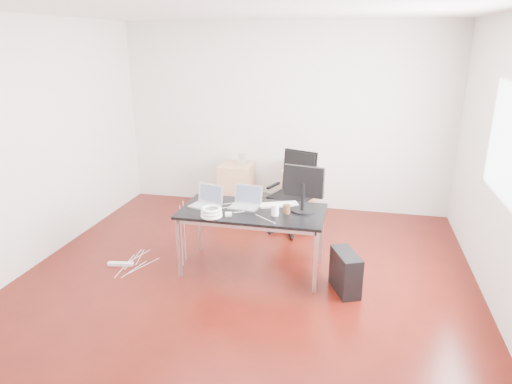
% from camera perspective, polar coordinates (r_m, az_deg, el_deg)
% --- Properties ---
extents(room_shell, '(5.00, 5.00, 5.00)m').
position_cam_1_polar(room_shell, '(4.61, -1.06, 4.38)').
color(room_shell, '#3C0B06').
rests_on(room_shell, ground).
extents(desk, '(1.60, 0.80, 0.73)m').
position_cam_1_polar(desk, '(5.09, -0.44, -2.83)').
color(desk, black).
rests_on(desk, ground).
extents(office_chair, '(0.62, 0.63, 1.08)m').
position_cam_1_polar(office_chair, '(6.23, 4.72, 0.47)').
color(office_chair, black).
rests_on(office_chair, ground).
extents(filing_cabinet_left, '(0.50, 0.50, 0.70)m').
position_cam_1_polar(filing_cabinet_left, '(7.15, -2.41, 0.76)').
color(filing_cabinet_left, tan).
rests_on(filing_cabinet_left, ground).
extents(filing_cabinet_right, '(0.50, 0.50, 0.70)m').
position_cam_1_polar(filing_cabinet_right, '(6.97, 5.47, 0.21)').
color(filing_cabinet_right, tan).
rests_on(filing_cabinet_right, ground).
extents(pc_tower, '(0.36, 0.49, 0.44)m').
position_cam_1_polar(pc_tower, '(4.93, 11.12, -9.79)').
color(pc_tower, black).
rests_on(pc_tower, ground).
extents(wastebasket, '(0.24, 0.24, 0.28)m').
position_cam_1_polar(wastebasket, '(7.01, 0.83, -1.42)').
color(wastebasket, black).
rests_on(wastebasket, ground).
extents(power_strip, '(0.31, 0.11, 0.04)m').
position_cam_1_polar(power_strip, '(5.67, -16.58, -8.61)').
color(power_strip, white).
rests_on(power_strip, ground).
extents(laptop_left, '(0.39, 0.34, 0.23)m').
position_cam_1_polar(laptop_left, '(5.21, -6.13, -1.13)').
color(laptop_left, silver).
rests_on(laptop_left, desk).
extents(laptop_right, '(0.36, 0.30, 0.23)m').
position_cam_1_polar(laptop_right, '(5.16, -1.25, -1.25)').
color(laptop_right, silver).
rests_on(laptop_right, desk).
extents(monitor, '(0.45, 0.26, 0.51)m').
position_cam_1_polar(monitor, '(4.99, 5.96, 0.72)').
color(monitor, black).
rests_on(monitor, desk).
extents(keyboard, '(0.46, 0.30, 0.02)m').
position_cam_1_polar(keyboard, '(5.21, 2.82, -1.58)').
color(keyboard, white).
rests_on(keyboard, desk).
extents(cup_white, '(0.10, 0.10, 0.12)m').
position_cam_1_polar(cup_white, '(4.90, 2.39, -2.28)').
color(cup_white, white).
rests_on(cup_white, desk).
extents(cup_brown, '(0.08, 0.08, 0.10)m').
position_cam_1_polar(cup_brown, '(4.97, 3.84, -2.14)').
color(cup_brown, '#54341C').
rests_on(cup_brown, desk).
extents(cable_coil, '(0.24, 0.24, 0.11)m').
position_cam_1_polar(cable_coil, '(4.88, -5.60, -2.55)').
color(cable_coil, white).
rests_on(cable_coil, desk).
extents(power_adapter, '(0.08, 0.08, 0.03)m').
position_cam_1_polar(power_adapter, '(4.92, -3.46, -2.78)').
color(power_adapter, white).
rests_on(power_adapter, desk).
extents(speaker, '(0.10, 0.09, 0.18)m').
position_cam_1_polar(speaker, '(7.01, -1.78, 4.14)').
color(speaker, '#9E9E9E').
rests_on(speaker, filing_cabinet_left).
extents(navy_garment, '(0.33, 0.28, 0.09)m').
position_cam_1_polar(navy_garment, '(6.91, 5.11, 3.47)').
color(navy_garment, black).
rests_on(navy_garment, filing_cabinet_right).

